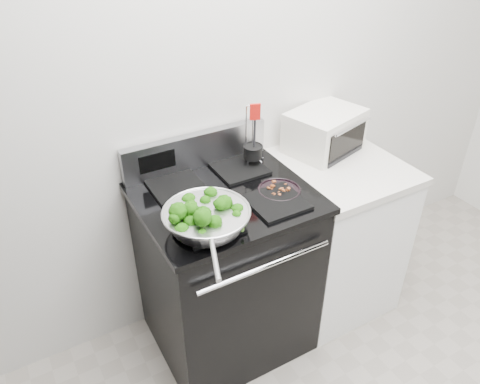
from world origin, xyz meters
TOP-DOWN VIEW (x-y plane):
  - back_wall at (0.00, 1.75)m, footprint 4.00×0.02m
  - gas_range at (-0.30, 1.41)m, footprint 0.79×0.69m
  - counter at (0.39, 1.41)m, footprint 0.62×0.68m
  - skillet at (-0.48, 1.23)m, footprint 0.37×0.56m
  - broccoli_pile at (-0.48, 1.23)m, footprint 0.29×0.29m
  - bacon_plate at (-0.07, 1.31)m, footprint 0.20×0.20m
  - utensil_holder at (-0.05, 1.58)m, footprint 0.11×0.11m
  - toaster_oven at (0.40, 1.59)m, footprint 0.45×0.39m

SIDE VIEW (x-z plane):
  - counter at x=0.39m, z-range 0.00..0.92m
  - gas_range at x=-0.30m, z-range -0.08..1.05m
  - bacon_plate at x=-0.07m, z-range 0.95..0.99m
  - skillet at x=-0.48m, z-range 0.97..1.04m
  - utensil_holder at x=-0.05m, z-range 0.84..1.18m
  - broccoli_pile at x=-0.48m, z-range 0.98..1.08m
  - toaster_oven at x=0.40m, z-range 0.92..1.14m
  - back_wall at x=0.00m, z-range 0.00..2.70m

